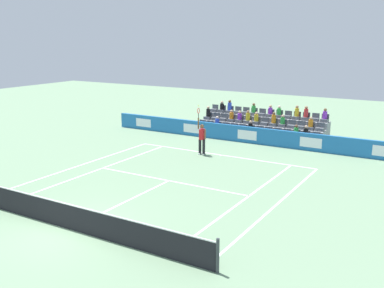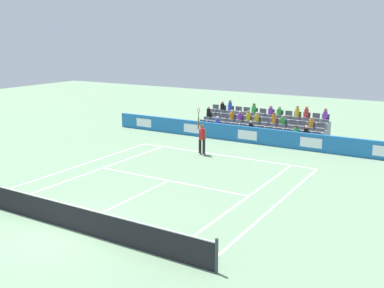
# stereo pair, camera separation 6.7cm
# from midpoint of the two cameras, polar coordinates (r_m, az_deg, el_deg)

# --- Properties ---
(ground_plane) EXTENTS (80.00, 80.00, 0.00)m
(ground_plane) POSITION_cam_midpoint_polar(r_m,az_deg,el_deg) (16.86, -15.22, -10.30)
(ground_plane) COLOR gray
(line_baseline) EXTENTS (10.97, 0.10, 0.01)m
(line_baseline) POSITION_cam_midpoint_polar(r_m,az_deg,el_deg) (25.99, 3.87, -1.40)
(line_baseline) COLOR white
(line_baseline) RESTS_ON ground
(line_service) EXTENTS (8.23, 0.10, 0.01)m
(line_service) POSITION_cam_midpoint_polar(r_m,az_deg,el_deg) (21.44, -2.86, -4.64)
(line_service) COLOR white
(line_service) RESTS_ON ground
(line_centre_service) EXTENTS (0.10, 6.40, 0.01)m
(line_centre_service) POSITION_cam_midpoint_polar(r_m,az_deg,el_deg) (19.02, -8.26, -7.17)
(line_centre_service) COLOR white
(line_centre_service) RESTS_ON ground
(line_singles_sideline_left) EXTENTS (0.10, 11.89, 0.01)m
(line_singles_sideline_left) POSITION_cam_midpoint_polar(r_m,az_deg,el_deg) (23.56, -11.85, -3.24)
(line_singles_sideline_left) COLOR white
(line_singles_sideline_left) RESTS_ON ground
(line_singles_sideline_right) EXTENTS (0.10, 11.89, 0.01)m
(line_singles_sideline_right) POSITION_cam_midpoint_polar(r_m,az_deg,el_deg) (19.18, 6.73, -6.94)
(line_singles_sideline_right) COLOR white
(line_singles_sideline_right) RESTS_ON ground
(line_doubles_sideline_left) EXTENTS (0.10, 11.89, 0.01)m
(line_doubles_sideline_left) POSITION_cam_midpoint_polar(r_m,az_deg,el_deg) (24.48, -14.21, -2.73)
(line_doubles_sideline_left) COLOR white
(line_doubles_sideline_left) RESTS_ON ground
(line_doubles_sideline_right) EXTENTS (0.10, 11.89, 0.01)m
(line_doubles_sideline_right) POSITION_cam_midpoint_polar(r_m,az_deg,el_deg) (18.71, 10.58, -7.62)
(line_doubles_sideline_right) COLOR white
(line_doubles_sideline_right) RESTS_ON ground
(line_centre_mark) EXTENTS (0.10, 0.20, 0.01)m
(line_centre_mark) POSITION_cam_midpoint_polar(r_m,az_deg,el_deg) (25.91, 3.77, -1.45)
(line_centre_mark) COLOR white
(line_centre_mark) RESTS_ON ground
(sponsor_barrier) EXTENTS (20.50, 0.22, 1.05)m
(sponsor_barrier) POSITION_cam_midpoint_polar(r_m,az_deg,el_deg) (29.05, 7.14, 1.16)
(sponsor_barrier) COLOR #1E66AD
(sponsor_barrier) RESTS_ON ground
(tennis_net) EXTENTS (11.97, 0.10, 1.07)m
(tennis_net) POSITION_cam_midpoint_polar(r_m,az_deg,el_deg) (16.67, -15.32, -8.75)
(tennis_net) COLOR #33383D
(tennis_net) RESTS_ON ground
(tennis_player) EXTENTS (0.53, 0.38, 2.85)m
(tennis_player) POSITION_cam_midpoint_polar(r_m,az_deg,el_deg) (25.85, 1.33, 0.79)
(tennis_player) COLOR black
(tennis_player) RESTS_ON ground
(stadium_stand) EXTENTS (8.68, 2.85, 2.20)m
(stadium_stand) POSITION_cam_midpoint_polar(r_m,az_deg,el_deg) (31.13, 8.89, 2.01)
(stadium_stand) COLOR gray
(stadium_stand) RESTS_ON ground
(loose_tennis_ball) EXTENTS (0.07, 0.07, 0.07)m
(loose_tennis_ball) POSITION_cam_midpoint_polar(r_m,az_deg,el_deg) (16.07, -5.12, -10.94)
(loose_tennis_ball) COLOR #D1E533
(loose_tennis_ball) RESTS_ON ground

